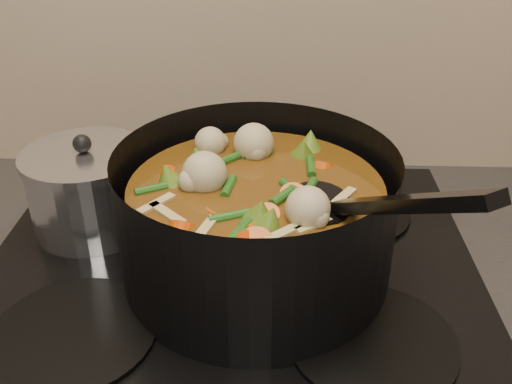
{
  "coord_description": "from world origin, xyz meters",
  "views": [
    {
      "loc": [
        0.05,
        1.35,
        1.37
      ],
      "look_at": [
        0.03,
        1.92,
        1.04
      ],
      "focal_mm": 40.0,
      "sensor_mm": 36.0,
      "label": 1
    }
  ],
  "objects": [
    {
      "name": "stovetop",
      "position": [
        0.0,
        1.93,
        0.92
      ],
      "size": [
        0.62,
        0.54,
        0.03
      ],
      "color": "black",
      "rests_on": "counter"
    },
    {
      "name": "stockpot",
      "position": [
        0.03,
        1.92,
        1.01
      ],
      "size": [
        0.41,
        0.42,
        0.24
      ],
      "rotation": [
        0.0,
        0.0,
        0.34
      ],
      "color": "black",
      "rests_on": "stovetop"
    },
    {
      "name": "saucepan",
      "position": [
        -0.2,
        2.01,
        0.99
      ],
      "size": [
        0.17,
        0.17,
        0.14
      ],
      "rotation": [
        0.0,
        0.0,
        0.15
      ],
      "color": "silver",
      "rests_on": "stovetop"
    }
  ]
}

